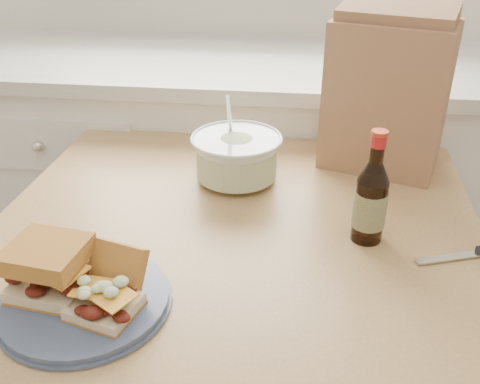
# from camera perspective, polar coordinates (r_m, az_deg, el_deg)

# --- Properties ---
(cabinet_run) EXTENTS (2.50, 0.64, 0.94)m
(cabinet_run) POSITION_cam_1_polar(r_m,az_deg,el_deg) (1.89, -1.38, 0.37)
(cabinet_run) COLOR white
(cabinet_run) RESTS_ON ground
(dining_table) EXTENTS (1.00, 1.00, 0.81)m
(dining_table) POSITION_cam_1_polar(r_m,az_deg,el_deg) (1.10, -0.91, -9.97)
(dining_table) COLOR tan
(dining_table) RESTS_ON ground
(plate) EXTENTS (0.27, 0.27, 0.02)m
(plate) POSITION_cam_1_polar(r_m,az_deg,el_deg) (0.90, -16.17, -11.11)
(plate) COLOR #404D68
(plate) RESTS_ON dining_table
(sandwich_left) EXTENTS (0.13, 0.12, 0.09)m
(sandwich_left) POSITION_cam_1_polar(r_m,az_deg,el_deg) (0.90, -19.65, -7.62)
(sandwich_left) COLOR beige
(sandwich_left) RESTS_ON plate
(sandwich_right) EXTENTS (0.12, 0.16, 0.08)m
(sandwich_right) POSITION_cam_1_polar(r_m,az_deg,el_deg) (0.86, -13.89, -10.02)
(sandwich_right) COLOR beige
(sandwich_right) RESTS_ON plate
(coleslaw_bowl) EXTENTS (0.21, 0.21, 0.20)m
(coleslaw_bowl) POSITION_cam_1_polar(r_m,az_deg,el_deg) (1.21, -0.37, 3.56)
(coleslaw_bowl) COLOR silver
(coleslaw_bowl) RESTS_ON dining_table
(beer_bottle) EXTENTS (0.06, 0.06, 0.22)m
(beer_bottle) POSITION_cam_1_polar(r_m,az_deg,el_deg) (1.01, 13.75, -0.89)
(beer_bottle) COLOR black
(beer_bottle) RESTS_ON dining_table
(paper_bag) EXTENTS (0.30, 0.24, 0.34)m
(paper_bag) POSITION_cam_1_polar(r_m,az_deg,el_deg) (1.28, 15.35, 9.78)
(paper_bag) COLOR #986949
(paper_bag) RESTS_ON dining_table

